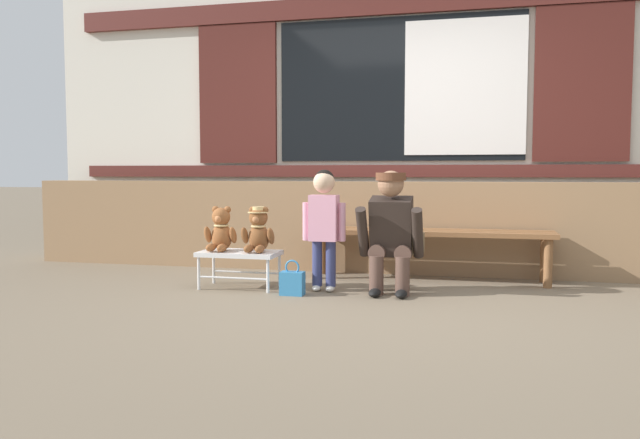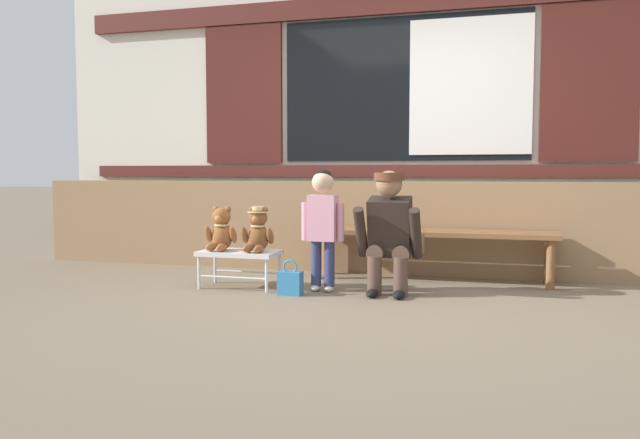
{
  "view_description": "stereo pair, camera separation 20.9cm",
  "coord_description": "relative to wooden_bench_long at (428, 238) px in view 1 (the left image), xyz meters",
  "views": [
    {
      "loc": [
        0.73,
        -4.45,
        0.94
      ],
      "look_at": [
        -0.49,
        0.58,
        0.55
      ],
      "focal_mm": 35.52,
      "sensor_mm": 36.0,
      "label": 1
    },
    {
      "loc": [
        0.93,
        -4.4,
        0.94
      ],
      "look_at": [
        -0.49,
        0.58,
        0.55
      ],
      "focal_mm": 35.52,
      "sensor_mm": 36.0,
      "label": 2
    }
  ],
  "objects": [
    {
      "name": "teddy_bear_with_hat",
      "position": [
        -1.3,
        -0.73,
        0.1
      ],
      "size": [
        0.28,
        0.27,
        0.36
      ],
      "color": "brown",
      "rests_on": "small_display_bench"
    },
    {
      "name": "ground_plane",
      "position": [
        -0.36,
        -1.06,
        -0.37
      ],
      "size": [
        60.0,
        60.0,
        0.0
      ],
      "primitive_type": "plane",
      "color": "#756651"
    },
    {
      "name": "adult_crouching",
      "position": [
        -0.23,
        -0.67,
        0.11
      ],
      "size": [
        0.5,
        0.49,
        0.95
      ],
      "color": "brown",
      "rests_on": "ground"
    },
    {
      "name": "handbag_on_ground",
      "position": [
        -0.96,
        -0.92,
        -0.28
      ],
      "size": [
        0.18,
        0.11,
        0.27
      ],
      "color": "teal",
      "rests_on": "ground"
    },
    {
      "name": "wooden_bench_long",
      "position": [
        0.0,
        0.0,
        0.0
      ],
      "size": [
        2.1,
        0.4,
        0.44
      ],
      "color": "brown",
      "rests_on": "ground"
    },
    {
      "name": "child_standing",
      "position": [
        -0.76,
        -0.7,
        0.22
      ],
      "size": [
        0.35,
        0.18,
        0.96
      ],
      "color": "navy",
      "rests_on": "ground"
    },
    {
      "name": "brick_low_wall",
      "position": [
        -0.36,
        0.37,
        0.05
      ],
      "size": [
        7.34,
        0.25,
        0.85
      ],
      "primitive_type": "cube",
      "color": "#997551",
      "rests_on": "ground"
    },
    {
      "name": "shop_facade",
      "position": [
        -0.35,
        0.88,
        1.31
      ],
      "size": [
        7.49,
        0.26,
        3.34
      ],
      "color": "silver",
      "rests_on": "ground"
    },
    {
      "name": "teddy_bear_plain",
      "position": [
        -1.62,
        -0.73,
        0.09
      ],
      "size": [
        0.28,
        0.26,
        0.36
      ],
      "color": "#93562D",
      "rests_on": "small_display_bench"
    },
    {
      "name": "small_display_bench",
      "position": [
        -1.46,
        -0.73,
        -0.11
      ],
      "size": [
        0.64,
        0.36,
        0.3
      ],
      "color": "silver",
      "rests_on": "ground"
    }
  ]
}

